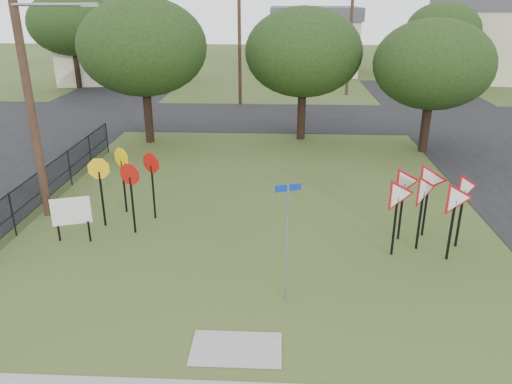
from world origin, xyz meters
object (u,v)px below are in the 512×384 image
street_name_sign (287,236)px  stop_sign_cluster (126,173)px  yield_sign_cluster (429,192)px  info_board (71,213)px

street_name_sign → stop_sign_cluster: (-5.29, 4.46, -0.01)m
street_name_sign → yield_sign_cluster: bearing=36.1°
stop_sign_cluster → yield_sign_cluster: (9.52, -1.37, 0.04)m
street_name_sign → yield_sign_cluster: 5.24m
yield_sign_cluster → street_name_sign: bearing=-143.9°
stop_sign_cluster → yield_sign_cluster: 9.62m
street_name_sign → yield_sign_cluster: street_name_sign is taller
stop_sign_cluster → info_board: (-1.35, -1.52, -0.80)m
yield_sign_cluster → stop_sign_cluster: bearing=171.8°
stop_sign_cluster → info_board: stop_sign_cluster is taller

